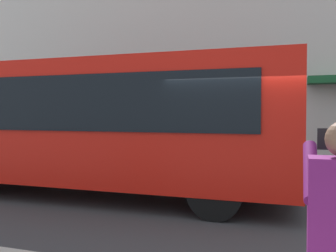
{
  "coord_description": "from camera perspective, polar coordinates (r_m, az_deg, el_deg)",
  "views": [
    {
      "loc": [
        -0.99,
        7.42,
        1.89
      ],
      "look_at": [
        1.51,
        0.1,
        1.64
      ],
      "focal_mm": 40.45,
      "sensor_mm": 36.0,
      "label": 1
    }
  ],
  "objects": [
    {
      "name": "ground_plane",
      "position": [
        7.72,
        11.19,
        -12.33
      ],
      "size": [
        60.0,
        60.0,
        0.0
      ],
      "primitive_type": "plane",
      "color": "#38383A"
    },
    {
      "name": "building_facade_far",
      "position": [
        14.83,
        15.12,
        17.85
      ],
      "size": [
        28.0,
        1.55,
        12.0
      ],
      "color": "beige",
      "rests_on": "ground_plane"
    },
    {
      "name": "red_bus",
      "position": [
        8.82,
        -10.93,
        0.5
      ],
      "size": [
        9.05,
        2.54,
        3.08
      ],
      "color": "red",
      "rests_on": "ground_plane"
    }
  ]
}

